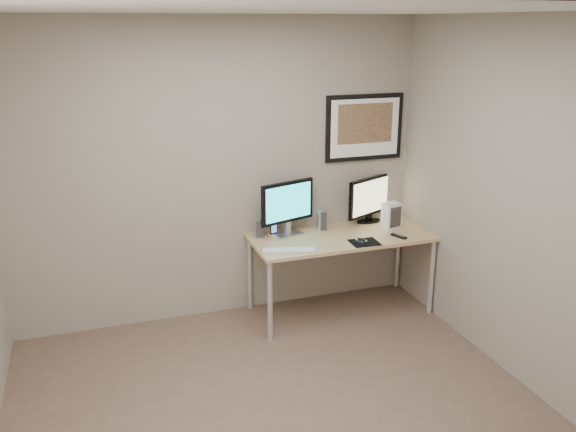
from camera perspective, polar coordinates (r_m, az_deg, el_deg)
name	(u,v)px	position (r m, az deg, el deg)	size (l,w,h in m)	color
floor	(282,418)	(4.31, -0.53, -18.35)	(3.60, 3.60, 0.00)	brown
room	(260,165)	(4.01, -2.63, 4.84)	(3.60, 3.60, 3.60)	white
desk	(341,243)	(5.44, 4.97, -2.49)	(1.60, 0.70, 0.73)	#966548
framed_art	(364,127)	(5.63, 7.16, 8.23)	(0.75, 0.04, 0.60)	black
monitor_large	(287,206)	(5.33, -0.05, 0.96)	(0.52, 0.24, 0.49)	silver
monitor_tv	(370,198)	(5.74, 7.65, 1.64)	(0.52, 0.26, 0.44)	black
speaker_left	(259,228)	(5.31, -2.77, -1.15)	(0.07, 0.07, 0.18)	silver
speaker_right	(321,220)	(5.50, 3.13, -0.38)	(0.08, 0.08, 0.20)	silver
phone_dock	(274,228)	(5.37, -1.36, -1.11)	(0.07, 0.07, 0.15)	black
keyboard	(289,250)	(5.03, 0.07, -3.22)	(0.45, 0.12, 0.02)	silver
mousepad	(365,242)	(5.27, 7.18, -2.47)	(0.24, 0.22, 0.00)	black
mouse	(361,240)	(5.27, 6.86, -2.24)	(0.05, 0.09, 0.03)	black
remote	(399,236)	(5.44, 10.33, -1.85)	(0.04, 0.16, 0.02)	black
fan_unit	(391,216)	(5.64, 9.64, 0.04)	(0.16, 0.11, 0.24)	silver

